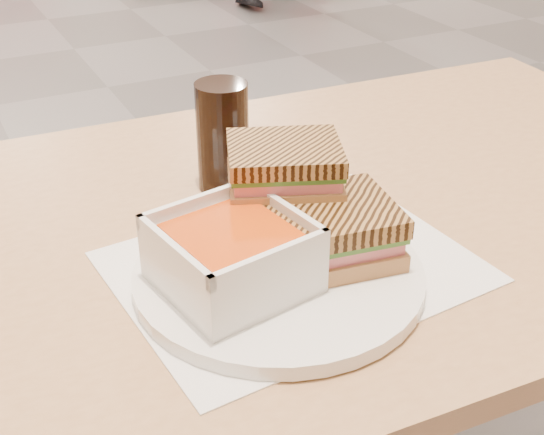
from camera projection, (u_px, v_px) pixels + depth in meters
name	position (u px, v px, depth m)	size (l,w,h in m)	color
main_table	(304.00, 284.00, 0.95)	(1.23, 0.75, 0.75)	tan
tray_liner	(294.00, 267.00, 0.78)	(0.38, 0.31, 0.00)	white
plate	(279.00, 275.00, 0.75)	(0.29, 0.29, 0.02)	white
soup_bowl	(232.00, 257.00, 0.71)	(0.15, 0.15, 0.07)	white
panini_lower	(328.00, 231.00, 0.76)	(0.15, 0.13, 0.06)	#B97D49
panini_upper	(285.00, 168.00, 0.78)	(0.14, 0.13, 0.05)	#B97D49
cola_glass	(223.00, 137.00, 0.90)	(0.06, 0.06, 0.14)	black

